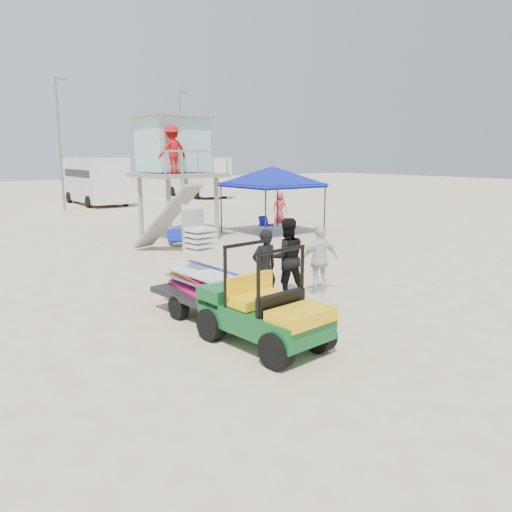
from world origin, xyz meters
TOP-DOWN VIEW (x-y plane):
  - ground at (0.00, 0.00)m, footprint 140.00×140.00m
  - utility_cart at (-0.41, 1.50)m, footprint 1.44×2.49m
  - surf_trailer at (-0.41, 3.83)m, footprint 1.52×2.50m
  - man_left at (1.11, 3.53)m, footprint 0.65×0.45m
  - man_mid at (1.96, 3.78)m, footprint 1.14×1.03m
  - man_right at (2.81, 3.53)m, footprint 1.07×0.63m
  - lifeguard_tower at (3.76, 13.21)m, footprint 3.29×3.29m
  - canopy_blue at (7.78, 11.91)m, footprint 3.42×3.42m
  - beach_chair_b at (8.26, 13.08)m, footprint 0.64×0.68m
  - beach_chair_c at (2.96, 11.62)m, footprint 0.61×0.65m
  - rv_mid_right at (6.00, 29.99)m, footprint 2.64×7.00m
  - rv_far_right at (15.00, 31.49)m, footprint 2.64×6.60m
  - light_pole_left at (3.00, 27.00)m, footprint 0.14×0.14m
  - light_pole_right at (12.00, 28.50)m, footprint 0.14×0.14m

SIDE VIEW (x-z plane):
  - ground at x=0.00m, z-range 0.00..0.00m
  - beach_chair_b at x=8.26m, z-range -0.01..0.63m
  - beach_chair_c at x=2.96m, z-range -0.01..0.63m
  - utility_cart at x=-0.41m, z-range -0.06..1.74m
  - surf_trailer at x=-0.41m, z-range -0.19..1.88m
  - man_right at x=2.81m, z-range 0.00..1.70m
  - man_left at x=1.11m, z-range 0.00..1.74m
  - man_mid at x=1.96m, z-range 0.00..1.92m
  - rv_far_right at x=15.00m, z-range 0.17..3.42m
  - rv_mid_right at x=6.00m, z-range 0.17..3.42m
  - canopy_blue at x=7.78m, z-range 1.12..4.45m
  - lifeguard_tower at x=3.76m, z-range 1.19..6.04m
  - light_pole_left at x=3.00m, z-range 0.00..8.00m
  - light_pole_right at x=12.00m, z-range 0.00..8.00m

